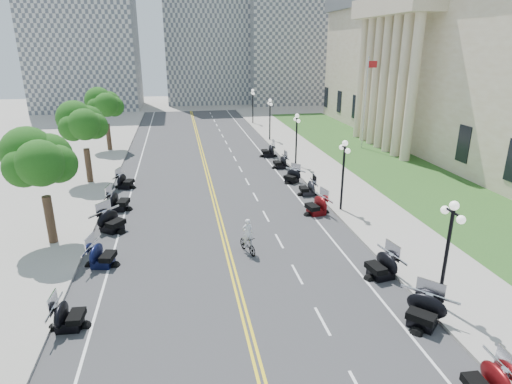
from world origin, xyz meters
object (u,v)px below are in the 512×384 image
bicycle (248,244)px  civic_building (485,66)px  motorcycle_n_3 (424,310)px  cyclist_rider (247,222)px  flagpole (365,104)px

bicycle → civic_building: bearing=17.0°
civic_building → motorcycle_n_3: civic_building is taller
motorcycle_n_3 → cyclist_rider: (-6.15, 7.83, 1.17)m
motorcycle_n_3 → bicycle: 9.96m
civic_building → cyclist_rider: civic_building is taller
flagpole → cyclist_rider: bearing=-126.1°
civic_building → flagpole: (-14.00, 0.00, -3.90)m
civic_building → bicycle: size_ratio=29.33×
cyclist_rider → bicycle: bearing=-0.0°
bicycle → flagpole: bearing=34.0°
civic_building → bicycle: 39.52m
flagpole → motorcycle_n_3: bearing=-109.1°
flagpole → motorcycle_n_3: 33.08m
civic_building → flagpole: bearing=180.0°
motorcycle_n_3 → civic_building: bearing=99.1°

